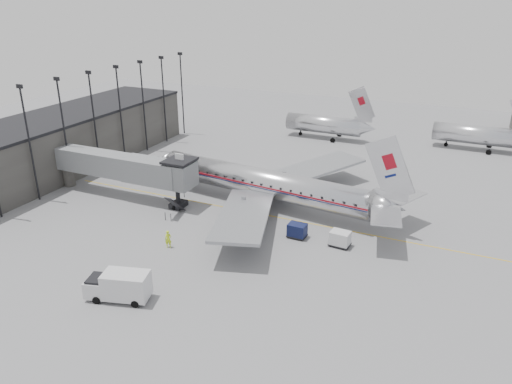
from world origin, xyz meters
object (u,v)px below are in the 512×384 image
baggage_cart_white (340,238)px  ramp_worker (168,239)px  airliner (267,184)px  baggage_cart_navy (297,230)px  service_van (118,285)px

baggage_cart_white → ramp_worker: size_ratio=1.18×
airliner → baggage_cart_white: 13.73m
baggage_cart_navy → airliner: bearing=136.1°
baggage_cart_navy → ramp_worker: bearing=-144.2°
service_van → baggage_cart_white: 23.69m
airliner → baggage_cart_navy: bearing=-39.1°
airliner → baggage_cart_navy: size_ratio=17.30×
baggage_cart_white → ramp_worker: 18.62m
airliner → baggage_cart_white: (11.69, -6.91, -2.03)m
airliner → ramp_worker: 15.89m
airliner → baggage_cart_navy: airliner is taller
service_van → baggage_cart_navy: (10.42, 18.02, -0.55)m
service_van → baggage_cart_navy: 20.83m
baggage_cart_navy → ramp_worker: ramp_worker is taller
ramp_worker → service_van: bearing=-108.2°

